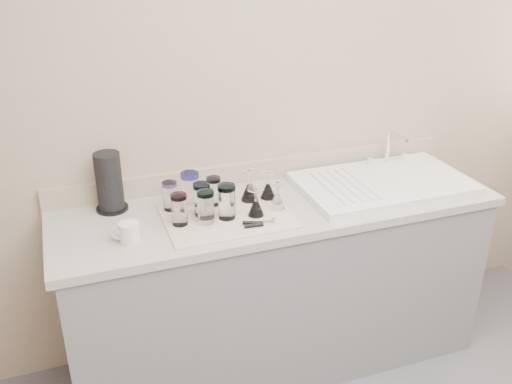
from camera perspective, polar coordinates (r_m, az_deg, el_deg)
name	(u,v)px	position (r m, az deg, el deg)	size (l,w,h in m)	color
room_envelope	(474,167)	(1.42, 20.99, 2.31)	(3.54, 3.50, 2.52)	#545459
counter_unit	(277,284)	(2.86, 2.09, -9.21)	(2.06, 0.62, 0.90)	slate
sink_unit	(383,182)	(2.86, 12.56, 0.94)	(0.82, 0.50, 0.22)	white
dish_towel	(227,216)	(2.51, -2.94, -2.40)	(0.55, 0.42, 0.01)	silver
tumbler_teal	(170,196)	(2.55, -8.59, -0.37)	(0.07, 0.07, 0.13)	white
tumbler_cyan	(190,190)	(2.56, -6.59, 0.24)	(0.08, 0.08, 0.16)	white
tumbler_purple	(214,191)	(2.58, -4.26, 0.10)	(0.07, 0.07, 0.13)	white
tumbler_magenta	(179,209)	(2.42, -7.66, -1.73)	(0.07, 0.07, 0.14)	white
tumbler_blue	(206,207)	(2.42, -5.04, -1.49)	(0.07, 0.07, 0.15)	white
tumbler_lavender	(227,202)	(2.45, -2.94, -0.96)	(0.08, 0.08, 0.15)	white
tumbler_extra	(202,199)	(2.49, -5.42, -0.73)	(0.07, 0.07, 0.15)	white
goblet_back_left	(250,190)	(2.62, -0.64, 0.21)	(0.08, 0.08, 0.15)	white
goblet_back_right	(268,189)	(2.64, 1.21, 0.29)	(0.07, 0.07, 0.13)	white
goblet_front_left	(256,206)	(2.49, 0.00, -1.41)	(0.07, 0.07, 0.13)	white
goblet_front_right	(277,199)	(2.55, 2.13, -0.74)	(0.07, 0.07, 0.13)	white
can_opener	(260,224)	(2.42, 0.35, -3.19)	(0.14, 0.07, 0.02)	silver
white_mug	(129,233)	(2.35, -12.61, -3.98)	(0.12, 0.10, 0.08)	silver
paper_towel_roll	(109,183)	(2.60, -14.46, 0.92)	(0.14, 0.14, 0.27)	black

